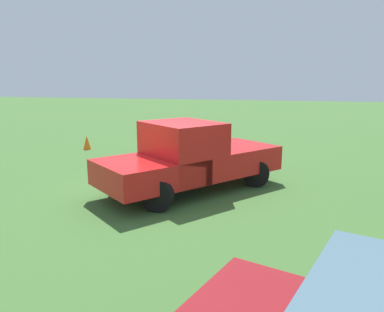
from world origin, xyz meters
name	(u,v)px	position (x,y,z in m)	size (l,w,h in m)	color
ground_plane	(168,192)	(0.00, 0.00, 0.00)	(80.00, 80.00, 0.00)	#3D662D
pickup_truck	(188,156)	(-0.47, -0.17, 0.91)	(4.44, 4.87, 1.78)	black
traffic_cone	(87,143)	(4.88, -4.67, 0.28)	(0.32, 0.32, 0.55)	orange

